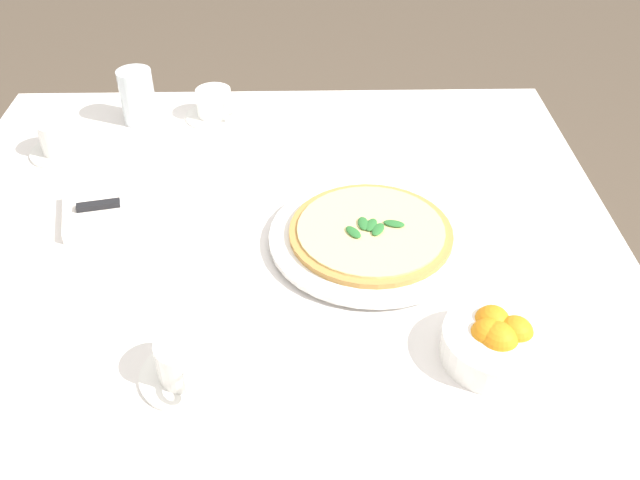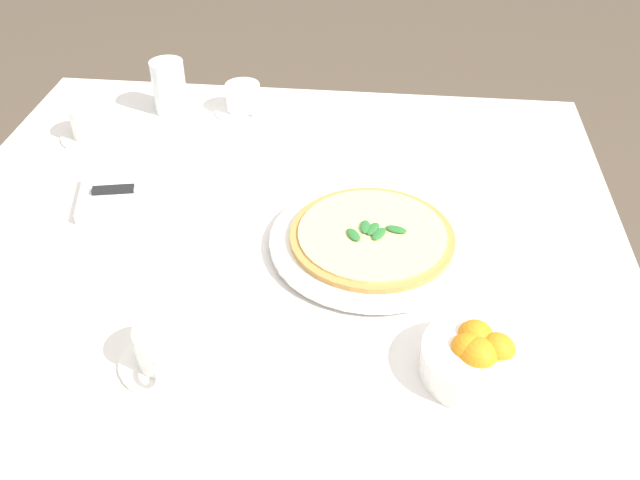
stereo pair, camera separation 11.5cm
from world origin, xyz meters
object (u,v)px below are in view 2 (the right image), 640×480
Objects in this scene: coffee_cup_far_right at (90,123)px; napkin_folded at (141,195)px; water_glass_near_right at (170,90)px; dinner_knife at (141,188)px; coffee_cup_far_left at (163,348)px; coffee_cup_center_back at (244,99)px; pizza at (372,235)px; pizza_plate at (372,242)px; citrus_bowl at (477,357)px.

napkin_folded is at bearing -50.93° from coffee_cup_far_right.
water_glass_near_right reaches higher than dinner_knife.
water_glass_near_right reaches higher than coffee_cup_far_right.
coffee_cup_far_left reaches higher than dinner_knife.
dinner_knife is (-0.12, -0.36, -0.01)m from coffee_cup_center_back.
dinner_knife reaches higher than napkin_folded.
pizza is 0.40m from coffee_cup_far_left.
coffee_cup_far_left is (-0.27, -0.29, 0.00)m from pizza.
citrus_bowl reaches higher than pizza_plate.
pizza is at bearing -55.94° from coffee_cup_center_back.
pizza_plate is 0.44m from napkin_folded.
coffee_cup_center_back reaches higher than napkin_folded.
coffee_cup_far_left is 0.75m from water_glass_near_right.
pizza_plate is at bearing 171.66° from pizza.
napkin_folded is at bearing 167.50° from pizza_plate.
coffee_cup_center_back is at bearing 56.86° from napkin_folded.
citrus_bowl is (0.76, -0.57, -0.00)m from coffee_cup_far_right.
coffee_cup_far_right is at bearing 117.45° from dinner_knife.
dinner_knife is at bearing 111.81° from coffee_cup_far_left.
citrus_bowl is at bearing -59.09° from pizza.
coffee_cup_center_back is at bearing 124.06° from pizza.
coffee_cup_center_back is (0.30, 0.15, -0.00)m from coffee_cup_far_right.
napkin_folded is at bearing 148.87° from citrus_bowl.
pizza is 1.84× the size of citrus_bowl.
coffee_cup_far_left reaches higher than pizza_plate.
pizza_plate is 0.40m from coffee_cup_far_left.
pizza_plate is 2.29× the size of citrus_bowl.
pizza_plate is at bearing -27.09° from coffee_cup_far_right.
napkin_folded is (0.17, -0.21, -0.02)m from coffee_cup_far_right.
coffee_cup_far_left is at bearing -75.08° from water_glass_near_right.
dinner_knife is at bearing -2.03° from napkin_folded.
dinner_knife is at bearing -83.31° from water_glass_near_right.
pizza_plate is at bearing -55.94° from coffee_cup_center_back.
coffee_cup_far_left reaches higher than napkin_folded.
pizza is 1.42× the size of dinner_knife.
water_glass_near_right is at bearing 136.74° from pizza_plate.
pizza is 0.68m from coffee_cup_far_right.
pizza_plate is at bearing 46.48° from coffee_cup_far_left.
pizza is at bearing 46.47° from coffee_cup_far_left.
dinner_knife is (0.18, -0.21, -0.01)m from coffee_cup_far_right.
napkin_folded is at bearing -83.78° from water_glass_near_right.
citrus_bowl is (0.46, -0.71, -0.00)m from coffee_cup_center_back.
pizza is at bearing -8.34° from pizza_plate.
coffee_cup_far_right is at bearing 152.92° from pizza.
coffee_cup_center_back is at bearing 122.94° from citrus_bowl.
coffee_cup_far_right reaches higher than citrus_bowl.
coffee_cup_far_left reaches higher than pizza.
napkin_folded reaches higher than pizza_plate.
pizza is 0.55m from coffee_cup_center_back.
water_glass_near_right is 0.48× the size of napkin_folded.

